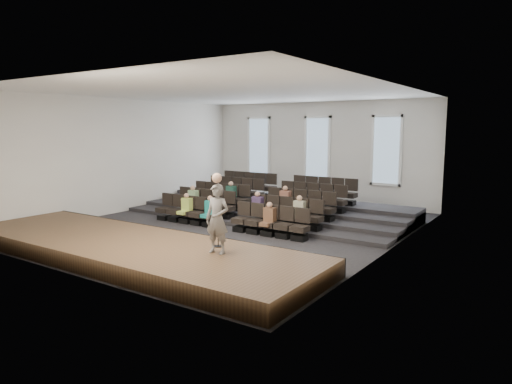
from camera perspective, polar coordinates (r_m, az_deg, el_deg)
ground at (r=17.48m, az=-2.67°, el=-4.29°), size 14.00×14.00×0.00m
ceiling at (r=17.12m, az=-2.79°, el=12.32°), size 12.00×14.00×0.02m
wall_back at (r=23.13m, az=7.73°, el=4.91°), size 12.00×0.04×5.00m
wall_front at (r=12.24m, az=-22.72°, el=1.68°), size 12.00×0.04×5.00m
wall_left at (r=21.26m, az=-15.91°, el=4.42°), size 0.04×14.00×5.00m
wall_right at (r=14.38m, az=16.94°, el=2.80°), size 0.04×14.00×5.00m
stage at (r=13.78m, az=-15.50°, el=-6.87°), size 11.80×3.60×0.50m
stage_lip at (r=14.95m, az=-10.33°, el=-5.54°), size 11.80×0.06×0.52m
risers at (r=20.02m, az=2.73°, el=-2.13°), size 11.80×4.80×0.60m
seating_rows at (r=18.59m, az=0.14°, el=-1.40°), size 6.80×4.70×1.67m
windows at (r=23.06m, az=7.66°, el=5.40°), size 8.44×0.10×3.24m
audience at (r=17.58m, az=-2.07°, el=-1.52°), size 5.45×2.64×1.10m
speaker at (r=11.76m, az=-4.86°, el=-3.38°), size 0.70×0.50×1.80m
mic_stand at (r=12.50m, az=-4.77°, el=-4.76°), size 0.26×0.26×1.55m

